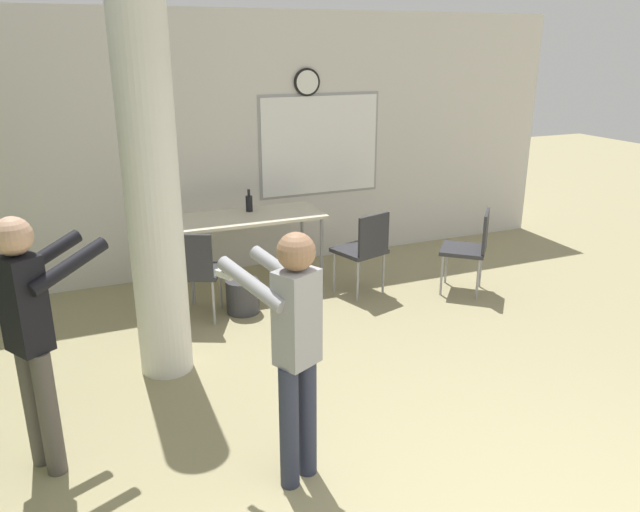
# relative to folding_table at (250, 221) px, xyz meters

# --- Properties ---
(wall_back) EXTENTS (8.00, 0.15, 2.80)m
(wall_back) POSITION_rel_folding_table_xyz_m (0.12, 0.65, 0.68)
(wall_back) COLOR silver
(wall_back) RESTS_ON ground_plane
(support_pillar) EXTENTS (0.40, 0.40, 2.80)m
(support_pillar) POSITION_rel_folding_table_xyz_m (-1.16, -1.46, 0.68)
(support_pillar) COLOR silver
(support_pillar) RESTS_ON ground_plane
(folding_table) EXTENTS (1.50, 0.68, 0.77)m
(folding_table) POSITION_rel_folding_table_xyz_m (0.00, 0.00, 0.00)
(folding_table) COLOR beige
(folding_table) RESTS_ON ground_plane
(bottle_on_table) EXTENTS (0.07, 0.07, 0.24)m
(bottle_on_table) POSITION_rel_folding_table_xyz_m (0.04, 0.15, 0.15)
(bottle_on_table) COLOR black
(bottle_on_table) RESTS_ON folding_table
(waste_bin) EXTENTS (0.32, 0.32, 0.33)m
(waste_bin) POSITION_rel_folding_table_xyz_m (-0.29, -0.64, -0.55)
(waste_bin) COLOR #38383D
(waste_bin) RESTS_ON ground_plane
(chair_mid_room) EXTENTS (0.62, 0.62, 0.87)m
(chair_mid_room) POSITION_rel_folding_table_xyz_m (2.01, -1.06, -0.21)
(chair_mid_room) COLOR #2D2D33
(chair_mid_room) RESTS_ON ground_plane
(chair_table_right) EXTENTS (0.55, 0.55, 0.87)m
(chair_table_right) POSITION_rel_folding_table_xyz_m (0.98, -0.68, -0.21)
(chair_table_right) COLOR #2D2D33
(chair_table_right) RESTS_ON ground_plane
(chair_table_left) EXTENTS (0.58, 0.58, 0.87)m
(chair_table_left) POSITION_rel_folding_table_xyz_m (-0.73, -0.63, -0.21)
(chair_table_left) COLOR #2D2D33
(chair_table_left) RESTS_ON ground_plane
(person_playing_front) EXTENTS (0.51, 0.62, 1.53)m
(person_playing_front) POSITION_rel_folding_table_xyz_m (-0.69, -3.09, 0.19)
(person_playing_front) COLOR #2D3347
(person_playing_front) RESTS_ON ground_plane
(person_watching_back) EXTENTS (0.64, 0.55, 1.59)m
(person_watching_back) POSITION_rel_folding_table_xyz_m (-2.02, -2.40, 0.22)
(person_watching_back) COLOR #514C47
(person_watching_back) RESTS_ON ground_plane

